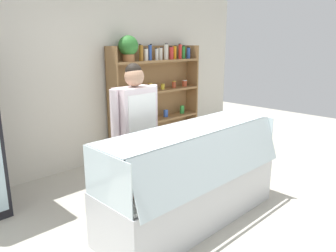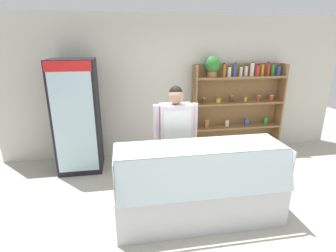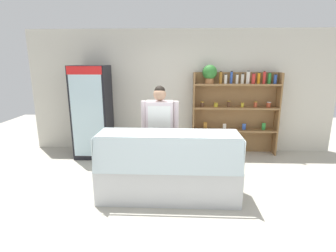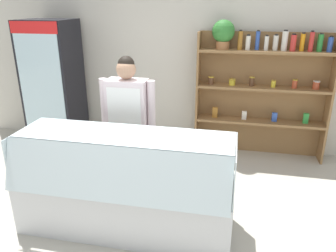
# 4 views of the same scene
# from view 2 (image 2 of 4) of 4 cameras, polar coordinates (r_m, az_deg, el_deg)

# --- Properties ---
(ground_plane) EXTENTS (12.00, 12.00, 0.00)m
(ground_plane) POSITION_cam_2_polar(r_m,az_deg,el_deg) (3.72, 9.39, -18.83)
(ground_plane) COLOR #B7B2A3
(back_wall) EXTENTS (6.80, 0.10, 2.70)m
(back_wall) POSITION_cam_2_polar(r_m,az_deg,el_deg) (5.24, 2.12, 8.52)
(back_wall) COLOR beige
(back_wall) RESTS_ON ground
(drinks_fridge) EXTENTS (0.73, 0.65, 1.94)m
(drinks_fridge) POSITION_cam_2_polar(r_m,az_deg,el_deg) (4.76, -19.18, 1.88)
(drinks_fridge) COLOR black
(drinks_fridge) RESTS_ON ground
(shelving_unit) EXTENTS (1.84, 0.31, 1.95)m
(shelving_unit) POSITION_cam_2_polar(r_m,az_deg,el_deg) (5.42, 14.14, 5.89)
(shelving_unit) COLOR olive
(shelving_unit) RESTS_ON ground
(deli_display_case) EXTENTS (2.09, 0.76, 1.01)m
(deli_display_case) POSITION_cam_2_polar(r_m,az_deg,el_deg) (3.50, 6.73, -15.09)
(deli_display_case) COLOR silver
(deli_display_case) RESTS_ON ground
(shop_clerk) EXTENTS (0.64, 0.25, 1.63)m
(shop_clerk) POSITION_cam_2_polar(r_m,az_deg,el_deg) (3.76, 1.68, -1.33)
(shop_clerk) COLOR #383D51
(shop_clerk) RESTS_ON ground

